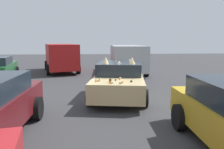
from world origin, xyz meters
TOP-DOWN VIEW (x-y plane):
  - ground_plane at (0.00, 0.00)m, footprint 60.00×60.00m
  - art_car_decorated at (0.03, -0.01)m, footprint 4.83×2.68m
  - parked_van_far_left at (6.50, -1.34)m, footprint 5.37×2.52m
  - parked_van_far_right at (7.61, 3.42)m, footprint 5.24×3.09m

SIDE VIEW (x-z plane):
  - ground_plane at x=0.00m, z-range 0.00..0.00m
  - art_car_decorated at x=0.03m, z-range -0.12..1.53m
  - parked_van_far_left at x=6.50m, z-range 0.14..2.07m
  - parked_van_far_right at x=7.61m, z-range 0.13..2.16m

